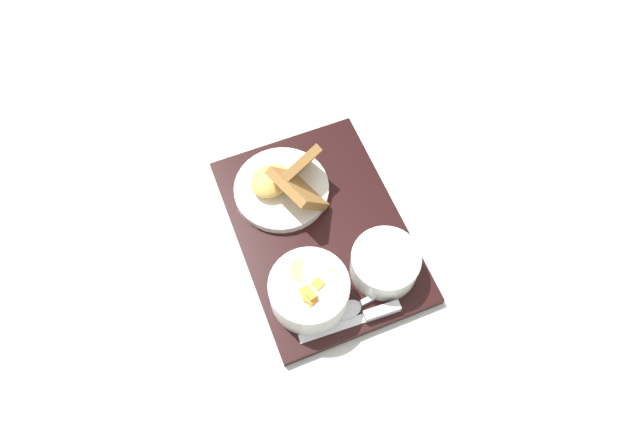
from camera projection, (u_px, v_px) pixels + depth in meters
name	position (u px, v px, depth m)	size (l,w,h in m)	color
ground_plane	(320.00, 232.00, 1.02)	(4.00, 4.00, 0.00)	silver
serving_tray	(320.00, 230.00, 1.02)	(0.43, 0.31, 0.02)	black
bowl_salad	(309.00, 290.00, 0.92)	(0.13, 0.13, 0.07)	white
bowl_soup	(385.00, 262.00, 0.95)	(0.12, 0.12, 0.05)	white
plate_main	(284.00, 185.00, 1.02)	(0.17, 0.17, 0.09)	white
knife	(370.00, 315.00, 0.93)	(0.04, 0.17, 0.02)	silver
spoon	(361.00, 303.00, 0.94)	(0.03, 0.14, 0.01)	silver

